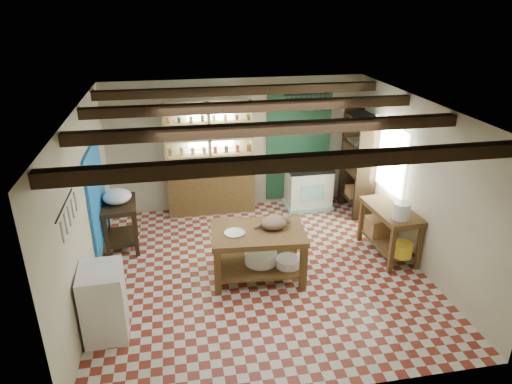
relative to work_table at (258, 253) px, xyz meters
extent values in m
cube|color=maroon|center=(0.07, 0.14, -0.40)|extent=(5.00, 5.00, 0.02)
cube|color=#49494E|center=(0.07, 0.14, 2.21)|extent=(5.00, 5.00, 0.02)
cube|color=beige|center=(0.07, 2.64, 0.91)|extent=(5.00, 0.04, 2.60)
cube|color=beige|center=(0.07, -2.36, 0.91)|extent=(5.00, 0.04, 2.60)
cube|color=beige|center=(-2.43, 0.14, 0.91)|extent=(0.04, 5.00, 2.60)
cube|color=beige|center=(2.57, 0.14, 0.91)|extent=(0.04, 5.00, 2.60)
cube|color=#301F10|center=(0.07, 0.14, 2.09)|extent=(5.00, 3.80, 0.15)
cube|color=#1765B0|center=(-2.40, 1.04, 0.71)|extent=(0.04, 1.40, 1.60)
cube|color=#1C472C|center=(1.32, 2.61, 0.86)|extent=(1.30, 0.04, 2.30)
cube|color=silver|center=(-0.43, 2.62, 1.31)|extent=(0.90, 0.02, 0.80)
cube|color=silver|center=(2.55, 1.14, 1.01)|extent=(0.02, 1.30, 1.20)
cube|color=black|center=(-2.37, -1.06, 1.39)|extent=(0.06, 0.90, 0.28)
cube|color=black|center=(1.32, 2.19, 1.79)|extent=(0.86, 0.12, 0.36)
cube|color=tan|center=(-0.48, 2.45, 0.71)|extent=(1.70, 0.34, 2.20)
cube|color=#301F10|center=(2.35, 1.94, 0.61)|extent=(0.40, 0.86, 2.00)
cube|color=brown|center=(0.00, 0.00, 0.00)|extent=(1.46, 1.04, 0.79)
cube|color=white|center=(1.48, 2.29, 0.04)|extent=(0.89, 0.60, 0.87)
cube|color=#301F10|center=(-2.13, 1.29, 0.03)|extent=(0.64, 0.87, 0.84)
cube|color=white|center=(-2.15, -0.92, 0.08)|extent=(0.56, 0.66, 0.94)
cube|color=brown|center=(2.25, 0.25, 0.03)|extent=(0.65, 1.20, 0.84)
ellipsoid|color=#9A7759|center=(0.25, 0.03, 0.49)|extent=(0.46, 0.36, 0.19)
cylinder|color=#9E9FA5|center=(-0.35, -0.02, 0.40)|extent=(0.34, 0.34, 0.02)
cylinder|color=white|center=(0.05, 0.05, -0.10)|extent=(0.55, 0.55, 0.18)
cylinder|color=white|center=(0.44, -0.14, -0.12)|extent=(0.40, 0.40, 0.13)
cylinder|color=#9E9FA5|center=(1.23, 2.29, 0.58)|extent=(0.18, 0.18, 0.21)
cylinder|color=black|center=(1.58, 2.29, 0.58)|extent=(0.18, 0.18, 0.22)
ellipsoid|color=white|center=(-2.13, 1.29, 0.56)|extent=(0.51, 0.51, 0.23)
cylinder|color=white|center=(2.22, -0.11, 0.58)|extent=(0.28, 0.28, 0.26)
cube|color=#9E7140|center=(2.23, 0.55, -0.02)|extent=(0.45, 0.37, 0.30)
cylinder|color=yellow|center=(2.28, -0.20, -0.06)|extent=(0.33, 0.33, 0.23)
camera|label=1|loc=(-1.13, -5.90, 3.62)|focal=32.00mm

